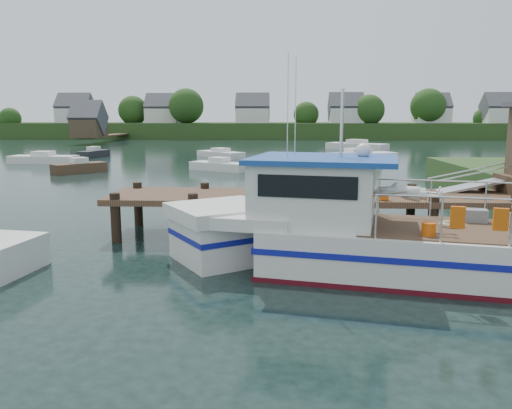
{
  "coord_description": "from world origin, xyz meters",
  "views": [
    {
      "loc": [
        -0.34,
        -16.7,
        3.97
      ],
      "look_at": [
        -1.0,
        -1.5,
        1.3
      ],
      "focal_mm": 35.0,
      "sensor_mm": 36.0,
      "label": 1
    }
  ],
  "objects_px": {
    "lobster_boat": "(369,234)",
    "moored_e": "(94,153)",
    "moored_far": "(357,146)",
    "moored_a": "(44,159)",
    "dock": "(485,170)",
    "moored_c": "(358,156)",
    "moored_rowboat": "(79,167)",
    "moored_b": "(219,166)",
    "moored_d": "(221,154)"
  },
  "relations": [
    {
      "from": "lobster_boat",
      "to": "moored_e",
      "type": "xyz_separation_m",
      "value": [
        -20.74,
        36.52,
        -0.6
      ]
    },
    {
      "from": "lobster_boat",
      "to": "moored_far",
      "type": "height_order",
      "value": "lobster_boat"
    },
    {
      "from": "moored_a",
      "to": "dock",
      "type": "bearing_deg",
      "value": -20.6
    },
    {
      "from": "dock",
      "to": "moored_c",
      "type": "distance_m",
      "value": 29.91
    },
    {
      "from": "moored_c",
      "to": "moored_rowboat",
      "type": "bearing_deg",
      "value": -164.92
    },
    {
      "from": "dock",
      "to": "lobster_boat",
      "type": "xyz_separation_m",
      "value": [
        -4.48,
        -4.05,
        -1.23
      ]
    },
    {
      "from": "moored_b",
      "to": "moored_far",
      "type": "bearing_deg",
      "value": 55.77
    },
    {
      "from": "moored_a",
      "to": "moored_e",
      "type": "height_order",
      "value": "moored_e"
    },
    {
      "from": "moored_rowboat",
      "to": "moored_b",
      "type": "height_order",
      "value": "moored_rowboat"
    },
    {
      "from": "lobster_boat",
      "to": "moored_rowboat",
      "type": "relative_size",
      "value": 3.14
    },
    {
      "from": "dock",
      "to": "lobster_boat",
      "type": "height_order",
      "value": "lobster_boat"
    },
    {
      "from": "moored_a",
      "to": "moored_b",
      "type": "height_order",
      "value": "moored_a"
    },
    {
      "from": "moored_rowboat",
      "to": "moored_b",
      "type": "distance_m",
      "value": 10.12
    },
    {
      "from": "lobster_boat",
      "to": "moored_e",
      "type": "bearing_deg",
      "value": 131.84
    },
    {
      "from": "moored_b",
      "to": "moored_e",
      "type": "distance_m",
      "value": 18.5
    },
    {
      "from": "lobster_boat",
      "to": "moored_d",
      "type": "height_order",
      "value": "lobster_boat"
    },
    {
      "from": "moored_b",
      "to": "moored_d",
      "type": "distance_m",
      "value": 12.67
    },
    {
      "from": "moored_far",
      "to": "moored_a",
      "type": "bearing_deg",
      "value": -124.82
    },
    {
      "from": "moored_rowboat",
      "to": "moored_a",
      "type": "distance_m",
      "value": 9.41
    },
    {
      "from": "moored_b",
      "to": "moored_c",
      "type": "bearing_deg",
      "value": 33.89
    },
    {
      "from": "lobster_boat",
      "to": "moored_a",
      "type": "relative_size",
      "value": 1.99
    },
    {
      "from": "moored_d",
      "to": "moored_b",
      "type": "bearing_deg",
      "value": -97.99
    },
    {
      "from": "lobster_boat",
      "to": "moored_c",
      "type": "relative_size",
      "value": 1.52
    },
    {
      "from": "dock",
      "to": "moored_a",
      "type": "height_order",
      "value": "dock"
    },
    {
      "from": "dock",
      "to": "moored_far",
      "type": "height_order",
      "value": "dock"
    },
    {
      "from": "moored_rowboat",
      "to": "moored_b",
      "type": "bearing_deg",
      "value": -7.69
    },
    {
      "from": "lobster_boat",
      "to": "moored_c",
      "type": "height_order",
      "value": "lobster_boat"
    },
    {
      "from": "moored_rowboat",
      "to": "moored_d",
      "type": "relative_size",
      "value": 0.69
    },
    {
      "from": "moored_rowboat",
      "to": "moored_b",
      "type": "relative_size",
      "value": 0.77
    },
    {
      "from": "moored_far",
      "to": "moored_e",
      "type": "height_order",
      "value": "moored_far"
    },
    {
      "from": "dock",
      "to": "moored_rowboat",
      "type": "distance_m",
      "value": 28.26
    },
    {
      "from": "moored_b",
      "to": "moored_e",
      "type": "xyz_separation_m",
      "value": [
        -14.0,
        12.08,
        0.03
      ]
    },
    {
      "from": "lobster_boat",
      "to": "moored_e",
      "type": "distance_m",
      "value": 42.0
    },
    {
      "from": "moored_d",
      "to": "lobster_boat",
      "type": "bearing_deg",
      "value": -91.76
    },
    {
      "from": "moored_c",
      "to": "moored_d",
      "type": "relative_size",
      "value": 1.43
    },
    {
      "from": "lobster_boat",
      "to": "moored_rowboat",
      "type": "height_order",
      "value": "lobster_boat"
    },
    {
      "from": "moored_far",
      "to": "moored_e",
      "type": "relative_size",
      "value": 1.82
    },
    {
      "from": "moored_b",
      "to": "moored_d",
      "type": "xyz_separation_m",
      "value": [
        -1.34,
        12.6,
        -0.03
      ]
    },
    {
      "from": "moored_a",
      "to": "moored_d",
      "type": "height_order",
      "value": "moored_a"
    },
    {
      "from": "moored_c",
      "to": "lobster_boat",
      "type": "bearing_deg",
      "value": -110.69
    },
    {
      "from": "moored_far",
      "to": "moored_c",
      "type": "xyz_separation_m",
      "value": [
        -2.31,
        -15.59,
        -0.05
      ]
    },
    {
      "from": "moored_far",
      "to": "moored_e",
      "type": "distance_m",
      "value": 30.96
    },
    {
      "from": "moored_b",
      "to": "moored_rowboat",
      "type": "bearing_deg",
      "value": -174.86
    },
    {
      "from": "moored_d",
      "to": "moored_e",
      "type": "bearing_deg",
      "value": 168.3
    },
    {
      "from": "dock",
      "to": "moored_far",
      "type": "bearing_deg",
      "value": 86.35
    },
    {
      "from": "lobster_boat",
      "to": "moored_far",
      "type": "bearing_deg",
      "value": 93.78
    },
    {
      "from": "moored_rowboat",
      "to": "moored_a",
      "type": "xyz_separation_m",
      "value": [
        -6.04,
        7.22,
        -0.02
      ]
    },
    {
      "from": "moored_far",
      "to": "moored_d",
      "type": "height_order",
      "value": "moored_far"
    },
    {
      "from": "moored_c",
      "to": "moored_e",
      "type": "relative_size",
      "value": 1.84
    },
    {
      "from": "moored_rowboat",
      "to": "moored_b",
      "type": "xyz_separation_m",
      "value": [
        9.96,
        1.75,
        -0.03
      ]
    }
  ]
}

